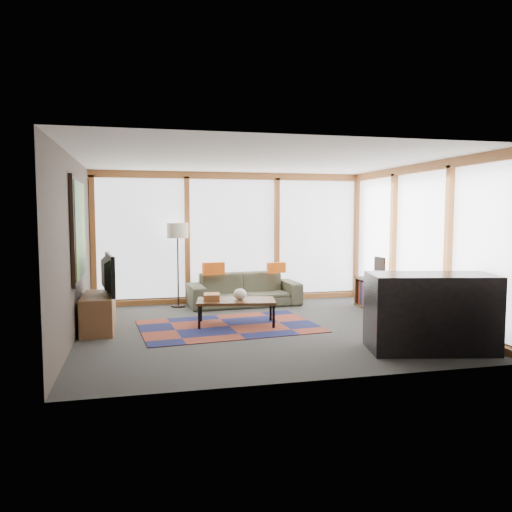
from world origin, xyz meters
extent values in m
plane|color=#333330|center=(0.00, 0.00, 0.00)|extent=(5.50, 5.50, 0.00)
cube|color=#453A32|center=(-2.75, 0.00, 1.30)|extent=(0.04, 5.00, 2.60)
cube|color=#453A32|center=(0.00, -2.50, 1.30)|extent=(5.50, 0.04, 2.60)
cube|color=silver|center=(0.00, 0.00, 2.60)|extent=(5.50, 5.00, 0.04)
cube|color=white|center=(0.00, 2.47, 1.30)|extent=(5.30, 0.02, 2.35)
cube|color=white|center=(2.72, 0.00, 1.30)|extent=(0.02, 4.80, 2.35)
cube|color=black|center=(-2.71, 0.30, 1.55)|extent=(0.05, 1.35, 1.55)
cube|color=gold|center=(-2.69, 0.30, 1.55)|extent=(0.02, 1.20, 1.40)
cube|color=maroon|center=(-0.48, 0.23, 0.01)|extent=(2.90, 2.02, 0.01)
imported|color=#383828|center=(0.13, 1.95, 0.31)|extent=(2.18, 0.96, 0.62)
cube|color=#DD5712|center=(-0.47, 1.93, 0.74)|extent=(0.43, 0.18, 0.23)
cube|color=#DD5712|center=(0.77, 1.93, 0.72)|extent=(0.38, 0.16, 0.20)
cube|color=brown|center=(-0.74, 0.35, 0.46)|extent=(0.29, 0.35, 0.10)
ellipsoid|color=silver|center=(-0.29, 0.29, 0.50)|extent=(0.23, 0.23, 0.18)
ellipsoid|color=black|center=(2.44, -0.17, 0.62)|extent=(0.22, 0.22, 0.09)
ellipsoid|color=black|center=(2.42, 0.14, 0.61)|extent=(0.18, 0.18, 0.08)
cube|color=black|center=(2.55, 1.09, 0.77)|extent=(0.08, 0.31, 0.40)
cube|color=brown|center=(-2.47, 0.41, 0.28)|extent=(0.46, 1.11, 0.56)
imported|color=black|center=(-2.40, 0.45, 0.86)|extent=(0.29, 1.07, 0.61)
cube|color=black|center=(1.84, -1.72, 0.50)|extent=(1.72, 1.07, 1.01)
camera|label=1|loc=(-1.84, -7.44, 1.80)|focal=35.00mm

